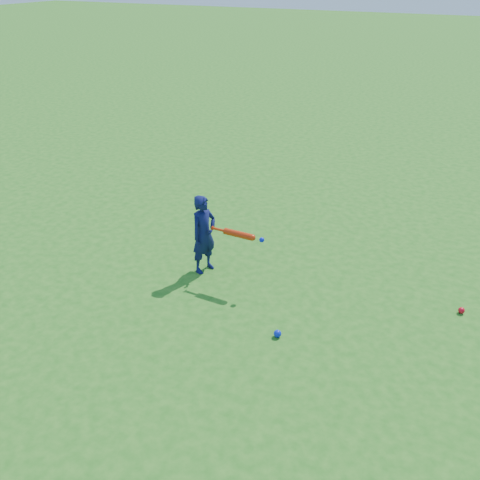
# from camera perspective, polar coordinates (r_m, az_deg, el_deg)

# --- Properties ---
(ground) EXTENTS (80.00, 80.00, 0.00)m
(ground) POSITION_cam_1_polar(r_m,az_deg,el_deg) (7.23, -6.73, -1.15)
(ground) COLOR #216618
(ground) RESTS_ON ground
(child) EXTENTS (0.33, 0.42, 1.00)m
(child) POSITION_cam_1_polar(r_m,az_deg,el_deg) (6.52, -3.88, 0.62)
(child) COLOR #0F1447
(child) RESTS_ON ground
(ground_ball_red) EXTENTS (0.07, 0.07, 0.07)m
(ground_ball_red) POSITION_cam_1_polar(r_m,az_deg,el_deg) (6.42, 22.55, -6.95)
(ground_ball_red) COLOR red
(ground_ball_red) RESTS_ON ground
(ground_ball_blue) EXTENTS (0.08, 0.08, 0.08)m
(ground_ball_blue) POSITION_cam_1_polar(r_m,az_deg,el_deg) (5.61, 4.02, -9.93)
(ground_ball_blue) COLOR #0C23D1
(ground_ball_blue) RESTS_ON ground
(bat_swing) EXTENTS (0.69, 0.09, 0.08)m
(bat_swing) POSITION_cam_1_polar(r_m,az_deg,el_deg) (6.19, 0.08, 0.56)
(bat_swing) COLOR red
(bat_swing) RESTS_ON ground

